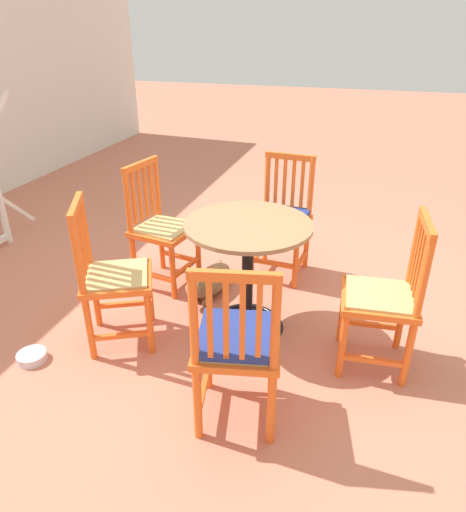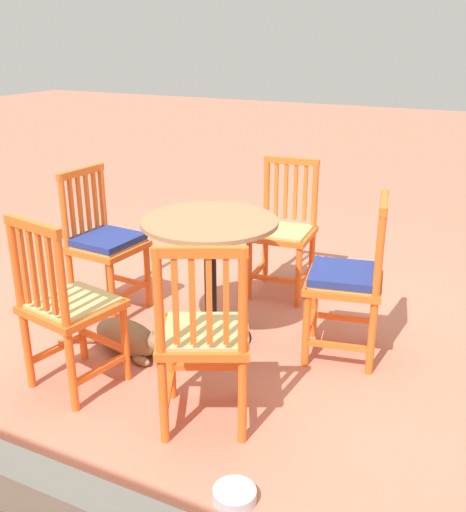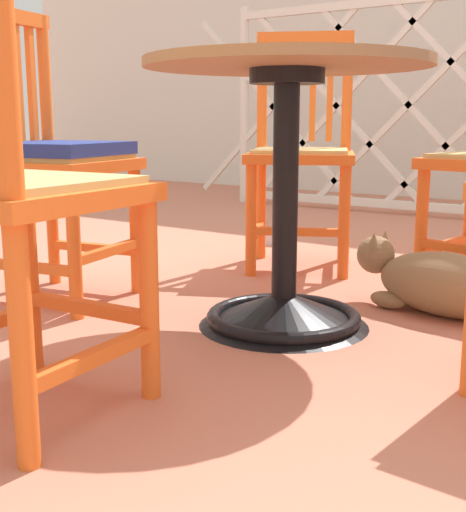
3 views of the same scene
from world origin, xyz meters
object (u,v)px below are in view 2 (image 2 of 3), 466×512
object	(u,v)px
orange_chair_facing_out	(283,232)
orange_chair_at_corner	(203,338)
orange_chair_tucked_in	(348,281)
orange_chair_near_fence	(105,244)
cafe_table	(211,293)
orange_chair_by_planter	(68,308)
tabby_cat	(131,339)
pet_water_bowl	(235,495)

from	to	relation	value
orange_chair_facing_out	orange_chair_at_corner	bearing A→B (deg)	98.90
orange_chair_tucked_in	orange_chair_near_fence	distance (m)	1.54
orange_chair_tucked_in	cafe_table	bearing A→B (deg)	12.01
cafe_table	orange_chair_by_planter	world-z (taller)	orange_chair_by_planter
orange_chair_facing_out	tabby_cat	size ratio (longest dim) A/B	1.22
orange_chair_facing_out	pet_water_bowl	xyz separation A→B (m)	(-0.58, 1.92, -0.41)
cafe_table	orange_chair_by_planter	distance (m)	0.86
orange_chair_by_planter	tabby_cat	xyz separation A→B (m)	(-0.07, -0.39, -0.34)
pet_water_bowl	cafe_table	bearing A→B (deg)	-57.64
orange_chair_by_planter	tabby_cat	bearing A→B (deg)	-100.49
cafe_table	orange_chair_tucked_in	size ratio (longest dim) A/B	0.83
orange_chair_near_fence	pet_water_bowl	world-z (taller)	orange_chair_near_fence
orange_chair_facing_out	tabby_cat	distance (m)	1.30
orange_chair_facing_out	orange_chair_near_fence	bearing A→B (deg)	40.02
orange_chair_at_corner	orange_chair_tucked_in	world-z (taller)	same
orange_chair_near_fence	pet_water_bowl	distance (m)	1.93
orange_chair_at_corner	orange_chair_facing_out	distance (m)	1.55
orange_chair_by_planter	orange_chair_tucked_in	bearing A→B (deg)	-141.12
orange_chair_near_fence	orange_chair_tucked_in	bearing A→B (deg)	-175.85
orange_chair_at_corner	tabby_cat	xyz separation A→B (m)	(0.67, -0.36, -0.34)
tabby_cat	orange_chair_tucked_in	bearing A→B (deg)	-153.54
orange_chair_tucked_in	tabby_cat	bearing A→B (deg)	26.46
tabby_cat	orange_chair_at_corner	bearing A→B (deg)	151.90
tabby_cat	orange_chair_facing_out	bearing A→B (deg)	-110.07
orange_chair_at_corner	tabby_cat	world-z (taller)	orange_chair_at_corner
orange_chair_by_planter	orange_chair_tucked_in	distance (m)	1.46
orange_chair_near_fence	pet_water_bowl	xyz separation A→B (m)	(-1.48, 1.16, -0.42)
cafe_table	pet_water_bowl	size ratio (longest dim) A/B	4.47
cafe_table	pet_water_bowl	distance (m)	1.34
orange_chair_near_fence	tabby_cat	size ratio (longest dim) A/B	1.22
cafe_table	orange_chair_at_corner	world-z (taller)	orange_chair_at_corner
pet_water_bowl	orange_chair_facing_out	bearing A→B (deg)	-73.08
orange_chair_facing_out	tabby_cat	bearing A→B (deg)	69.93
cafe_table	orange_chair_facing_out	world-z (taller)	orange_chair_facing_out
orange_chair_tucked_in	orange_chair_facing_out	xyz separation A→B (m)	(0.63, -0.65, -0.01)
cafe_table	orange_chair_facing_out	size ratio (longest dim) A/B	0.83
orange_chair_by_planter	pet_water_bowl	bearing A→B (deg)	161.76
orange_chair_near_fence	pet_water_bowl	bearing A→B (deg)	142.01
orange_chair_at_corner	orange_chair_near_fence	distance (m)	1.38
pet_water_bowl	orange_chair_tucked_in	bearing A→B (deg)	-92.25
orange_chair_by_planter	pet_water_bowl	distance (m)	1.21
cafe_table	orange_chair_by_planter	size ratio (longest dim) A/B	0.83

